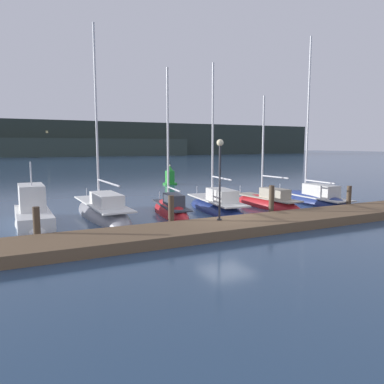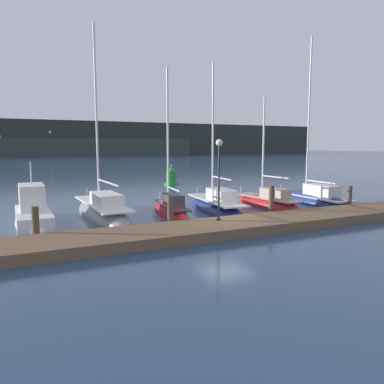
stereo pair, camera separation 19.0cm
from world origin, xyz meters
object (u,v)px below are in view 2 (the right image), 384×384
object	(u,v)px
sailboat_berth_2	(103,214)
sailboat_berth_3	(171,213)
sailboat_berth_4	(216,208)
sailboat_berth_6	(312,201)
motorboat_berth_1	(33,217)
dock_lamppost	(219,166)
sailboat_berth_5	(268,205)
channel_buoy	(171,177)

from	to	relation	value
sailboat_berth_2	sailboat_berth_3	size ratio (longest dim) A/B	1.25
sailboat_berth_4	sailboat_berth_6	world-z (taller)	sailboat_berth_6
sailboat_berth_3	sailboat_berth_6	distance (m)	10.54
motorboat_berth_1	sailboat_berth_3	world-z (taller)	sailboat_berth_3
sailboat_berth_4	sailboat_berth_6	distance (m)	7.58
sailboat_berth_3	dock_lamppost	xyz separation A→B (m)	(0.59, -4.50, 2.89)
motorboat_berth_1	dock_lamppost	size ratio (longest dim) A/B	1.46
sailboat_berth_5	channel_buoy	bearing A→B (deg)	90.88
sailboat_berth_5	channel_buoy	size ratio (longest dim) A/B	3.88
sailboat_berth_5	sailboat_berth_4	bearing A→B (deg)	177.75
dock_lamppost	channel_buoy	bearing A→B (deg)	73.66
sailboat_berth_3	dock_lamppost	world-z (taller)	sailboat_berth_3
sailboat_berth_6	dock_lamppost	size ratio (longest dim) A/B	3.17
sailboat_berth_4	dock_lamppost	size ratio (longest dim) A/B	2.50
sailboat_berth_5	dock_lamppost	size ratio (longest dim) A/B	2.07
motorboat_berth_1	sailboat_berth_2	xyz separation A→B (m)	(3.63, 0.44, -0.18)
sailboat_berth_3	sailboat_berth_5	xyz separation A→B (m)	(6.67, -0.25, -0.00)
motorboat_berth_1	sailboat_berth_2	bearing A→B (deg)	6.94
sailboat_berth_5	sailboat_berth_3	bearing A→B (deg)	177.88
sailboat_berth_4	sailboat_berth_5	distance (m)	3.71
motorboat_berth_1	dock_lamppost	xyz separation A→B (m)	(7.83, -5.40, 2.70)
motorboat_berth_1	channel_buoy	bearing A→B (deg)	46.69
sailboat_berth_2	sailboat_berth_4	world-z (taller)	sailboat_berth_2
motorboat_berth_1	sailboat_berth_4	size ratio (longest dim) A/B	0.58
sailboat_berth_5	sailboat_berth_6	size ratio (longest dim) A/B	0.65
sailboat_berth_2	channel_buoy	bearing A→B (deg)	54.47
motorboat_berth_1	channel_buoy	size ratio (longest dim) A/B	2.74
sailboat_berth_4	sailboat_berth_5	world-z (taller)	sailboat_berth_4
dock_lamppost	sailboat_berth_2	bearing A→B (deg)	125.72
sailboat_berth_2	dock_lamppost	xyz separation A→B (m)	(4.20, -5.84, 2.88)
sailboat_berth_4	channel_buoy	world-z (taller)	sailboat_berth_4
motorboat_berth_1	dock_lamppost	world-z (taller)	dock_lamppost
sailboat_berth_2	sailboat_berth_3	xyz separation A→B (m)	(3.61, -1.33, -0.00)
sailboat_berth_2	sailboat_berth_3	world-z (taller)	sailboat_berth_2
sailboat_berth_5	sailboat_berth_6	distance (m)	3.88
motorboat_berth_1	dock_lamppost	distance (m)	9.89
sailboat_berth_6	sailboat_berth_2	bearing A→B (deg)	173.91
sailboat_berth_2	sailboat_berth_4	distance (m)	6.73
sailboat_berth_2	sailboat_berth_5	size ratio (longest dim) A/B	1.46
sailboat_berth_4	sailboat_berth_6	size ratio (longest dim) A/B	0.79
motorboat_berth_1	sailboat_berth_3	bearing A→B (deg)	-7.03
sailboat_berth_3	sailboat_berth_5	size ratio (longest dim) A/B	1.17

